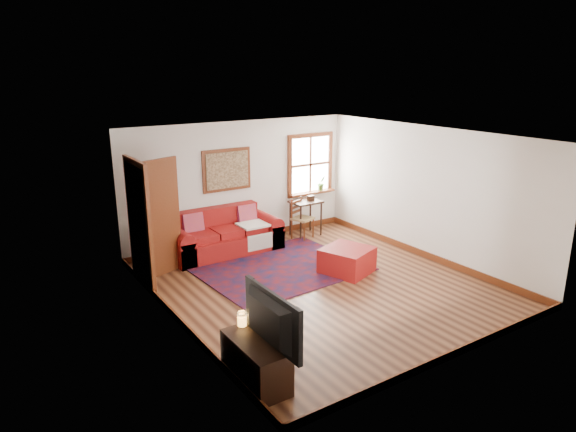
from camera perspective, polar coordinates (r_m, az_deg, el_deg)
ground at (r=8.71m, az=3.49°, el=-7.64°), size 5.50×5.50×0.00m
room_envelope at (r=8.20m, az=3.63°, el=3.00°), size 5.04×5.54×2.52m
window at (r=11.42m, az=2.65°, el=5.07°), size 1.18×0.20×1.38m
doorway at (r=8.89m, az=-14.97°, el=-0.35°), size 0.89×1.08×2.14m
framed_artwork at (r=10.32m, az=-6.80°, el=5.10°), size 1.05×0.07×0.85m
persian_rug at (r=9.38m, az=-0.92°, el=-5.77°), size 2.95×2.42×0.02m
red_leather_sofa at (r=10.17m, az=-7.09°, el=-2.45°), size 2.20×0.91×0.86m
red_ottoman at (r=9.20m, az=6.57°, el=-4.90°), size 1.00×1.00×0.45m
side_table at (r=11.02m, az=1.99°, el=1.05°), size 0.64×0.48×0.76m
ladder_back_chair at (r=10.89m, az=1.41°, el=-0.08°), size 0.51×0.50×0.86m
media_cabinet at (r=6.14m, az=-3.61°, el=-15.87°), size 0.43×0.96×0.53m
television at (r=5.74m, az=-2.75°, el=-11.57°), size 0.15×1.12×0.64m
candle_hurricane at (r=6.30m, az=-5.14°, el=-11.39°), size 0.12×0.12×0.18m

